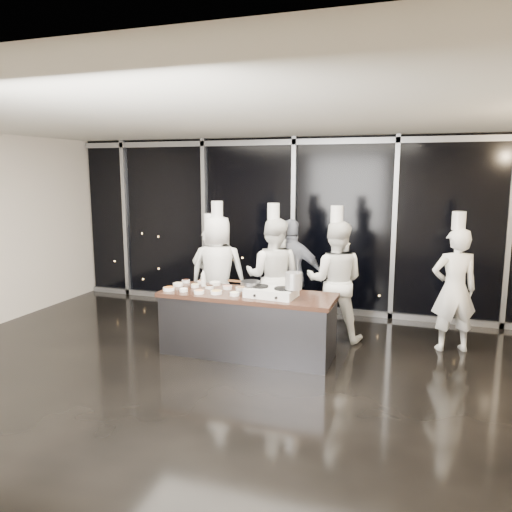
# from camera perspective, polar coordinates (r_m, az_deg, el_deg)

# --- Properties ---
(ground) EXTENTS (9.00, 9.00, 0.00)m
(ground) POSITION_cam_1_polar(r_m,az_deg,el_deg) (6.50, -3.74, -13.79)
(ground) COLOR black
(ground) RESTS_ON ground
(room_shell) EXTENTS (9.02, 7.02, 3.21)m
(room_shell) POSITION_cam_1_polar(r_m,az_deg,el_deg) (5.91, -2.40, 6.35)
(room_shell) COLOR beige
(room_shell) RESTS_ON ground
(window_wall) EXTENTS (8.90, 0.11, 3.20)m
(window_wall) POSITION_cam_1_polar(r_m,az_deg,el_deg) (9.27, 4.35, 3.55)
(window_wall) COLOR black
(window_wall) RESTS_ON ground
(demo_counter) EXTENTS (2.46, 0.86, 0.90)m
(demo_counter) POSITION_cam_1_polar(r_m,az_deg,el_deg) (7.13, -0.97, -7.73)
(demo_counter) COLOR #343439
(demo_counter) RESTS_ON ground
(stove) EXTENTS (0.70, 0.47, 0.14)m
(stove) POSITION_cam_1_polar(r_m,az_deg,el_deg) (6.79, 1.75, -4.14)
(stove) COLOR silver
(stove) RESTS_ON demo_counter
(frying_pan) EXTENTS (0.48, 0.29, 0.05)m
(frying_pan) POSITION_cam_1_polar(r_m,az_deg,el_deg) (6.90, -0.71, -3.08)
(frying_pan) COLOR slate
(frying_pan) RESTS_ON stove
(stock_pot) EXTENTS (0.24, 0.24, 0.22)m
(stock_pot) POSITION_cam_1_polar(r_m,az_deg,el_deg) (6.64, 4.32, -2.83)
(stock_pot) COLOR silver
(stock_pot) RESTS_ON stove
(prep_bowls) EXTENTS (1.40, 0.72, 0.05)m
(prep_bowls) POSITION_cam_1_polar(r_m,az_deg,el_deg) (7.23, -5.47, -3.65)
(prep_bowls) COLOR white
(prep_bowls) RESTS_ON demo_counter
(squeeze_bottle) EXTENTS (0.07, 0.07, 0.25)m
(squeeze_bottle) POSITION_cam_1_polar(r_m,az_deg,el_deg) (7.43, -6.05, -2.58)
(squeeze_bottle) COLOR silver
(squeeze_bottle) RESTS_ON demo_counter
(chef_far_left) EXTENTS (0.70, 0.56, 1.90)m
(chef_far_left) POSITION_cam_1_polar(r_m,az_deg,el_deg) (8.41, -5.22, -2.23)
(chef_far_left) COLOR silver
(chef_far_left) RESTS_ON ground
(chef_left) EXTENTS (1.02, 0.78, 2.11)m
(chef_left) POSITION_cam_1_polar(r_m,az_deg,el_deg) (8.27, -4.37, -1.75)
(chef_left) COLOR silver
(chef_left) RESTS_ON ground
(chef_center) EXTENTS (0.95, 0.77, 2.10)m
(chef_center) POSITION_cam_1_polar(r_m,az_deg,el_deg) (7.90, 1.97, -2.32)
(chef_center) COLOR silver
(chef_center) RESTS_ON ground
(guest) EXTENTS (1.08, 0.48, 1.83)m
(guest) POSITION_cam_1_polar(r_m,az_deg,el_deg) (8.11, 4.06, -2.24)
(guest) COLOR #131D34
(guest) RESTS_ON ground
(chef_right) EXTENTS (0.95, 0.77, 2.08)m
(chef_right) POSITION_cam_1_polar(r_m,az_deg,el_deg) (7.73, 9.03, -2.78)
(chef_right) COLOR silver
(chef_right) RESTS_ON ground
(chef_side) EXTENTS (0.76, 0.62, 2.03)m
(chef_side) POSITION_cam_1_polar(r_m,az_deg,el_deg) (7.72, 21.70, -3.49)
(chef_side) COLOR silver
(chef_side) RESTS_ON ground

